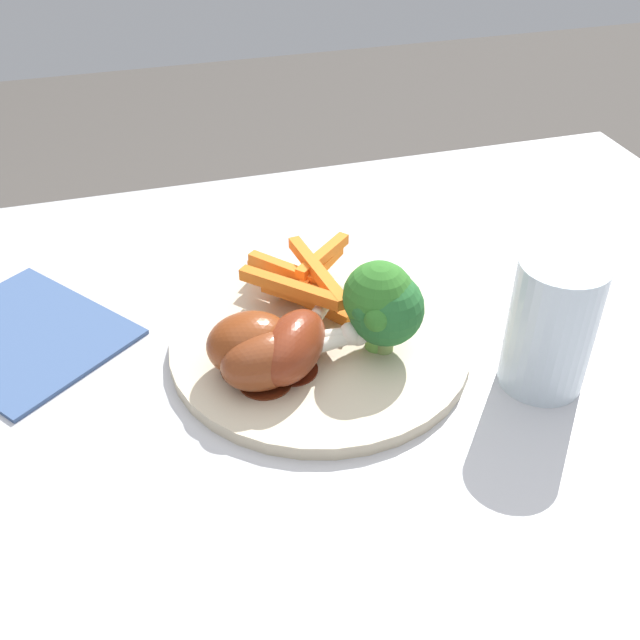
{
  "coord_description": "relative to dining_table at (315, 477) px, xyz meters",
  "views": [
    {
      "loc": [
        -0.12,
        -0.43,
        1.12
      ],
      "look_at": [
        0.02,
        0.05,
        0.74
      ],
      "focal_mm": 42.02,
      "sensor_mm": 36.0,
      "label": 1
    }
  ],
  "objects": [
    {
      "name": "dining_table",
      "position": [
        0.0,
        0.0,
        0.0
      ],
      "size": [
        1.03,
        0.78,
        0.71
      ],
      "color": "#B7B7BC",
      "rests_on": "ground_plane"
    },
    {
      "name": "dinner_plate",
      "position": [
        0.02,
        0.05,
        0.11
      ],
      "size": [
        0.26,
        0.26,
        0.01
      ],
      "primitive_type": "cylinder",
      "color": "beige",
      "rests_on": "dining_table"
    },
    {
      "name": "broccoli_floret_front",
      "position": [
        0.07,
        0.02,
        0.16
      ],
      "size": [
        0.06,
        0.07,
        0.07
      ],
      "color": "#87A356",
      "rests_on": "dinner_plate"
    },
    {
      "name": "broccoli_floret_middle",
      "position": [
        0.06,
        0.02,
        0.17
      ],
      "size": [
        0.06,
        0.07,
        0.08
      ],
      "color": "#73BC4C",
      "rests_on": "dinner_plate"
    },
    {
      "name": "carrot_fries_pile",
      "position": [
        0.02,
        0.1,
        0.14
      ],
      "size": [
        0.11,
        0.12,
        0.04
      ],
      "color": "orange",
      "rests_on": "dinner_plate"
    },
    {
      "name": "chicken_drumstick_near",
      "position": [
        -0.03,
        0.01,
        0.14
      ],
      "size": [
        0.13,
        0.06,
        0.05
      ],
      "color": "#56200F",
      "rests_on": "dinner_plate"
    },
    {
      "name": "chicken_drumstick_far",
      "position": [
        -0.01,
        0.02,
        0.14
      ],
      "size": [
        0.11,
        0.12,
        0.05
      ],
      "color": "#541A0C",
      "rests_on": "dinner_plate"
    },
    {
      "name": "chicken_drumstick_extra",
      "position": [
        -0.04,
        0.03,
        0.14
      ],
      "size": [
        0.13,
        0.06,
        0.05
      ],
      "color": "#58200C",
      "rests_on": "dinner_plate"
    },
    {
      "name": "water_glass",
      "position": [
        0.18,
        -0.04,
        0.16
      ],
      "size": [
        0.07,
        0.07,
        0.11
      ],
      "primitive_type": "cylinder",
      "color": "silver",
      "rests_on": "dining_table"
    },
    {
      "name": "napkin",
      "position": [
        -0.23,
        0.14,
        0.11
      ],
      "size": [
        0.21,
        0.22,
        0.0
      ],
      "primitive_type": "cube",
      "rotation": [
        0.0,
        0.0,
        2.22
      ],
      "color": "#3D5684",
      "rests_on": "dining_table"
    }
  ]
}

